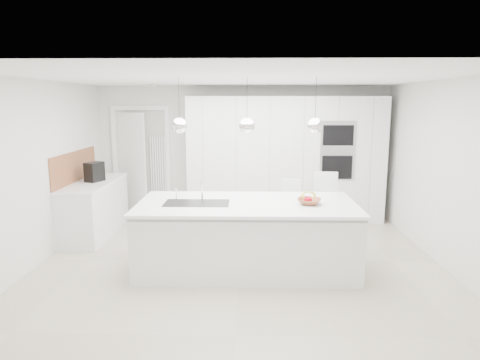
{
  "coord_description": "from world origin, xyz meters",
  "views": [
    {
      "loc": [
        0.12,
        -5.69,
        2.18
      ],
      "look_at": [
        0.0,
        0.3,
        1.1
      ],
      "focal_mm": 32.0,
      "sensor_mm": 36.0,
      "label": 1
    }
  ],
  "objects_px": {
    "espresso_machine": "(94,172)",
    "bar_stool_right": "(326,211)",
    "bar_stool_left": "(291,214)",
    "fruit_bowl": "(309,201)",
    "island_base": "(247,238)"
  },
  "relations": [
    {
      "from": "espresso_machine",
      "to": "bar_stool_right",
      "type": "relative_size",
      "value": 0.28
    },
    {
      "from": "bar_stool_right",
      "to": "bar_stool_left",
      "type": "bearing_deg",
      "value": 175.23
    },
    {
      "from": "fruit_bowl",
      "to": "island_base",
      "type": "bearing_deg",
      "value": 178.01
    },
    {
      "from": "fruit_bowl",
      "to": "bar_stool_right",
      "type": "relative_size",
      "value": 0.27
    },
    {
      "from": "bar_stool_left",
      "to": "bar_stool_right",
      "type": "xyz_separation_m",
      "value": [
        0.52,
        -0.07,
        0.06
      ]
    },
    {
      "from": "island_base",
      "to": "bar_stool_right",
      "type": "bearing_deg",
      "value": 37.44
    },
    {
      "from": "espresso_machine",
      "to": "bar_stool_left",
      "type": "relative_size",
      "value": 0.32
    },
    {
      "from": "fruit_bowl",
      "to": "espresso_machine",
      "type": "xyz_separation_m",
      "value": [
        -3.33,
        1.56,
        0.12
      ]
    },
    {
      "from": "island_base",
      "to": "espresso_machine",
      "type": "height_order",
      "value": "espresso_machine"
    },
    {
      "from": "espresso_machine",
      "to": "bar_stool_right",
      "type": "distance_m",
      "value": 3.82
    },
    {
      "from": "bar_stool_right",
      "to": "fruit_bowl",
      "type": "bearing_deg",
      "value": -110.14
    },
    {
      "from": "island_base",
      "to": "espresso_machine",
      "type": "relative_size",
      "value": 8.75
    },
    {
      "from": "espresso_machine",
      "to": "bar_stool_left",
      "type": "distance_m",
      "value": 3.3
    },
    {
      "from": "fruit_bowl",
      "to": "bar_stool_right",
      "type": "bearing_deg",
      "value": 67.06
    },
    {
      "from": "island_base",
      "to": "espresso_machine",
      "type": "bearing_deg",
      "value": 148.74
    }
  ]
}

